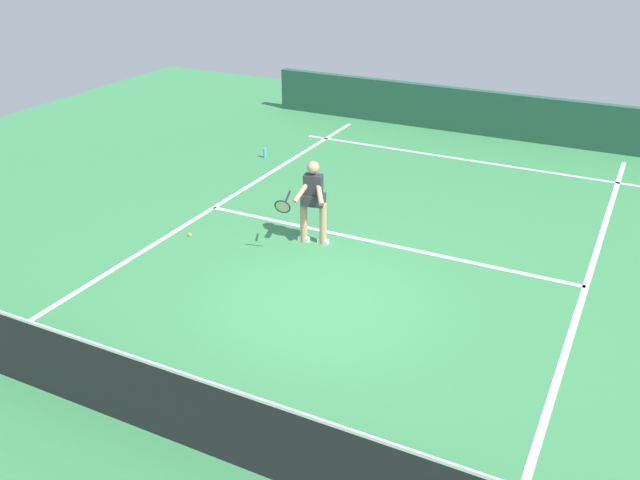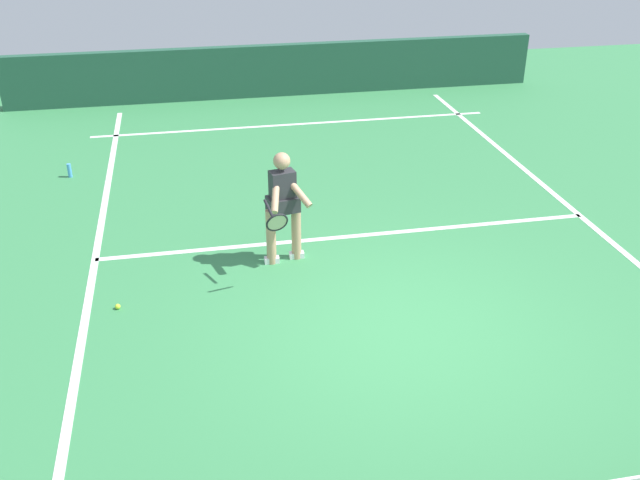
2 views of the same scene
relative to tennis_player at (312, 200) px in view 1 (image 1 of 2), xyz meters
name	(u,v)px [view 1 (image 1 of 2)]	position (x,y,z in m)	size (l,w,h in m)	color
ground_plane	(321,301)	(-1.07, 1.78, -0.85)	(25.93, 25.93, 0.00)	#38844C
court_back_wall	(485,113)	(-1.07, -7.89, -0.26)	(12.20, 0.24, 1.17)	#23513D
baseline_marking	(459,159)	(-1.07, -5.69, -0.84)	(8.20, 0.10, 0.01)	white
service_line_marking	(378,243)	(-1.07, -0.53, -0.84)	(7.20, 0.10, 0.01)	white
sideline_left_marking	(562,364)	(-4.67, 1.78, -0.84)	(0.10, 17.94, 0.01)	white
sideline_right_marking	(138,254)	(2.53, 1.78, -0.84)	(0.10, 17.94, 0.01)	white
court_net	(179,408)	(-1.07, 5.30, -0.32)	(7.88, 0.08, 1.12)	#4C4C51
tennis_player	(312,200)	(0.00, 0.00, 0.00)	(0.69, 1.04, 1.55)	tan
tennis_ball_near	(190,235)	(2.16, 0.78, -0.81)	(0.07, 0.07, 0.07)	#D1E533
water_bottle	(265,153)	(3.18, -3.65, -0.73)	(0.07, 0.07, 0.24)	#4C9EE5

